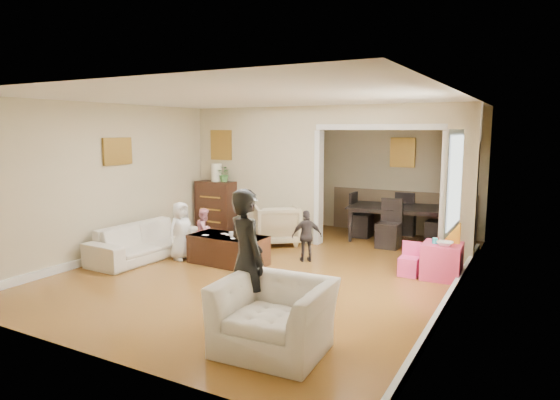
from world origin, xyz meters
The scene contains 27 objects.
floor centered at (0.00, 0.00, 0.00)m, with size 7.00×7.00×0.00m, color #A4692A.
partition_left centered at (-1.38, 1.80, 1.30)m, with size 2.75×0.18×2.60m, color #BEB18B.
partition_right centered at (2.48, 1.80, 1.30)m, with size 0.55×0.18×2.60m, color #BEB18B.
partition_header centered at (1.10, 1.80, 2.42)m, with size 2.22×0.18×0.35m, color #BEB18B.
window_pane centered at (2.73, -0.40, 1.55)m, with size 0.03×0.95×1.10m, color white.
framed_art_partition centered at (-2.20, 1.70, 1.85)m, with size 0.45×0.03×0.55m, color brown.
framed_art_sofa_wall centered at (-2.71, -0.60, 1.80)m, with size 0.03×0.55×0.40m, color brown.
framed_art_alcove centered at (1.10, 3.44, 1.70)m, with size 0.45×0.03×0.55m, color brown.
sofa centered at (-2.18, -0.57, 0.29)m, with size 1.98×0.78×0.58m, color silver.
armchair_back centered at (-0.73, 1.39, 0.38)m, with size 0.80×0.83×0.75m, color tan.
armchair_front centered at (1.44, -2.55, 0.35)m, with size 1.07×0.93×0.69m, color silver.
dresser centered at (-2.24, 1.56, 0.56)m, with size 0.81×0.45×1.11m, color black.
table_lamp centered at (-2.24, 1.56, 1.29)m, with size 0.22×0.22×0.36m, color #FBF5CC.
potted_plant centered at (-2.04, 1.56, 1.27)m, with size 0.29×0.25×0.32m, color #457C37.
coffee_table centered at (-0.74, -0.20, 0.23)m, with size 1.24×0.62×0.47m, color #3B1C12.
coffee_cup centered at (-0.64, -0.25, 0.51)m, with size 0.09×0.09×0.08m, color silver.
play_table centered at (2.45, 0.66, 0.26)m, with size 0.54×0.54×0.52m, color #DF3A6D.
cereal_box centered at (2.57, 0.76, 0.67)m, with size 0.20×0.07×0.30m, color yellow.
cyan_cup centered at (2.35, 0.61, 0.56)m, with size 0.08×0.08×0.08m, color #2ACCD3.
toy_block centered at (2.33, 0.78, 0.55)m, with size 0.08×0.06×0.05m, color red.
play_bowl centered at (2.50, 0.54, 0.55)m, with size 0.23×0.23×0.06m, color white.
dining_table centered at (1.23, 2.77, 0.34)m, with size 1.92×1.07×0.68m, color black.
adult_person centered at (0.92, -2.23, 0.77)m, with size 0.56×0.37×1.55m, color black.
child_kneel_a centered at (-1.59, -0.35, 0.49)m, with size 0.48×0.31×0.97m, color silver.
child_kneel_b centered at (-1.44, 0.10, 0.41)m, with size 0.40×0.31×0.82m, color pink.
child_toddler centered at (0.31, 0.55, 0.43)m, with size 0.50×0.21×0.85m, color black.
craft_papers centered at (-0.72, -0.20, 0.47)m, with size 0.82×0.37×0.00m.
Camera 1 is at (3.66, -6.48, 2.16)m, focal length 30.96 mm.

